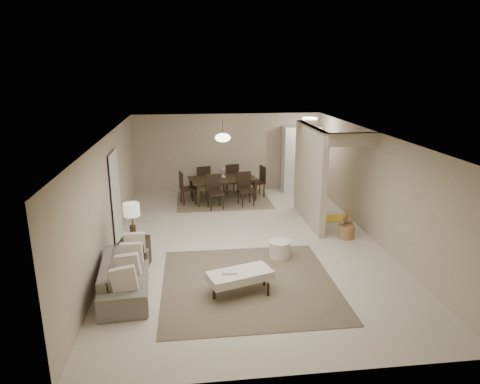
{
  "coord_description": "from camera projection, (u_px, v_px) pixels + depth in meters",
  "views": [
    {
      "loc": [
        -1.23,
        -9.1,
        3.88
      ],
      "look_at": [
        -0.07,
        0.58,
        1.05
      ],
      "focal_mm": 32.0,
      "sensor_mm": 36.0,
      "label": 1
    }
  ],
  "objects": [
    {
      "name": "right_wall",
      "position": [
        375.0,
        186.0,
        9.89
      ],
      "size": [
        0.0,
        9.0,
        9.0
      ],
      "primitive_type": "plane",
      "rotation": [
        1.57,
        0.0,
        -1.57
      ],
      "color": "tan",
      "rests_on": "floor"
    },
    {
      "name": "table_lamp",
      "position": [
        132.0,
        213.0,
        8.38
      ],
      "size": [
        0.32,
        0.32,
        0.76
      ],
      "color": "#42321C",
      "rests_on": "side_table"
    },
    {
      "name": "pendant_light",
      "position": [
        223.0,
        138.0,
        12.54
      ],
      "size": [
        0.46,
        0.46,
        0.71
      ],
      "color": "#42321C",
      "rests_on": "ceiling"
    },
    {
      "name": "round_pouf",
      "position": [
        280.0,
        249.0,
        9.07
      ],
      "size": [
        0.47,
        0.47,
        0.36
      ],
      "primitive_type": "cylinder",
      "color": "beige",
      "rests_on": "floor"
    },
    {
      "name": "back_wall",
      "position": [
        228.0,
        153.0,
        13.84
      ],
      "size": [
        6.0,
        0.0,
        6.0
      ],
      "primitive_type": "plane",
      "rotation": [
        1.57,
        0.0,
        0.0
      ],
      "color": "tan",
      "rests_on": "floor"
    },
    {
      "name": "wicker_basket",
      "position": [
        346.0,
        231.0,
        10.13
      ],
      "size": [
        0.48,
        0.48,
        0.32
      ],
      "primitive_type": "cylinder",
      "rotation": [
        0.0,
        0.0,
        0.34
      ],
      "color": "#93613B",
      "rests_on": "floor"
    },
    {
      "name": "pantry_cabinet",
      "position": [
        301.0,
        159.0,
        13.83
      ],
      "size": [
        1.2,
        0.55,
        2.1
      ],
      "primitive_type": "cube",
      "color": "white",
      "rests_on": "floor"
    },
    {
      "name": "dining_chairs",
      "position": [
        223.0,
        185.0,
        12.94
      ],
      "size": [
        2.65,
        2.14,
        0.97
      ],
      "color": "black",
      "rests_on": "dining_rug"
    },
    {
      "name": "sofa",
      "position": [
        125.0,
        276.0,
        7.66
      ],
      "size": [
        2.12,
        0.97,
        0.6
      ],
      "primitive_type": "imported",
      "rotation": [
        0.0,
        0.0,
        1.65
      ],
      "color": "slate",
      "rests_on": "floor"
    },
    {
      "name": "dining_rug",
      "position": [
        224.0,
        200.0,
        13.07
      ],
      "size": [
        2.8,
        2.1,
        0.01
      ],
      "primitive_type": "cube",
      "color": "#837151",
      "rests_on": "floor"
    },
    {
      "name": "flush_light",
      "position": [
        310.0,
        119.0,
        12.53
      ],
      "size": [
        0.44,
        0.44,
        0.05
      ],
      "primitive_type": "cylinder",
      "color": "white",
      "rests_on": "ceiling"
    },
    {
      "name": "doorway",
      "position": [
        115.0,
        197.0,
        9.85
      ],
      "size": [
        0.04,
        0.9,
        2.04
      ],
      "primitive_type": "cube",
      "color": "black",
      "rests_on": "floor"
    },
    {
      "name": "living_rug",
      "position": [
        249.0,
        283.0,
        8.0
      ],
      "size": [
        3.2,
        3.2,
        0.01
      ],
      "primitive_type": "cube",
      "color": "brown",
      "rests_on": "floor"
    },
    {
      "name": "ottoman_bench",
      "position": [
        240.0,
        276.0,
        7.6
      ],
      "size": [
        1.25,
        0.85,
        0.41
      ],
      "rotation": [
        0.0,
        0.0,
        0.31
      ],
      "color": "beige",
      "rests_on": "living_rug"
    },
    {
      "name": "ceiling",
      "position": [
        247.0,
        135.0,
        9.2
      ],
      "size": [
        9.0,
        9.0,
        0.0
      ],
      "primitive_type": "plane",
      "rotation": [
        3.14,
        0.0,
        0.0
      ],
      "color": "white",
      "rests_on": "back_wall"
    },
    {
      "name": "vase",
      "position": [
        223.0,
        176.0,
        12.86
      ],
      "size": [
        0.15,
        0.15,
        0.14
      ],
      "primitive_type": "imported",
      "rotation": [
        0.0,
        0.0,
        0.12
      ],
      "color": "silver",
      "rests_on": "dining_table"
    },
    {
      "name": "left_wall",
      "position": [
        109.0,
        195.0,
        9.21
      ],
      "size": [
        0.0,
        9.0,
        9.0
      ],
      "primitive_type": "plane",
      "rotation": [
        1.57,
        0.0,
        1.57
      ],
      "color": "tan",
      "rests_on": "floor"
    },
    {
      "name": "yellow_mat",
      "position": [
        336.0,
        218.0,
        11.49
      ],
      "size": [
        0.87,
        0.53,
        0.01
      ],
      "primitive_type": "cube",
      "rotation": [
        0.0,
        0.0,
        -0.01
      ],
      "color": "yellow",
      "rests_on": "floor"
    },
    {
      "name": "side_table",
      "position": [
        135.0,
        253.0,
        8.62
      ],
      "size": [
        0.62,
        0.62,
        0.59
      ],
      "primitive_type": "cube",
      "rotation": [
        0.0,
        0.0,
        -0.17
      ],
      "color": "black",
      "rests_on": "floor"
    },
    {
      "name": "dining_table",
      "position": [
        223.0,
        189.0,
        12.98
      ],
      "size": [
        2.16,
        1.5,
        0.69
      ],
      "primitive_type": "imported",
      "rotation": [
        0.0,
        0.0,
        0.22
      ],
      "color": "black",
      "rests_on": "dining_rug"
    },
    {
      "name": "floor",
      "position": [
        246.0,
        242.0,
        9.9
      ],
      "size": [
        9.0,
        9.0,
        0.0
      ],
      "primitive_type": "plane",
      "color": "beige",
      "rests_on": "ground"
    },
    {
      "name": "partition",
      "position": [
        309.0,
        175.0,
        10.95
      ],
      "size": [
        0.15,
        2.5,
        2.5
      ],
      "primitive_type": "cube",
      "color": "tan",
      "rests_on": "floor"
    }
  ]
}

